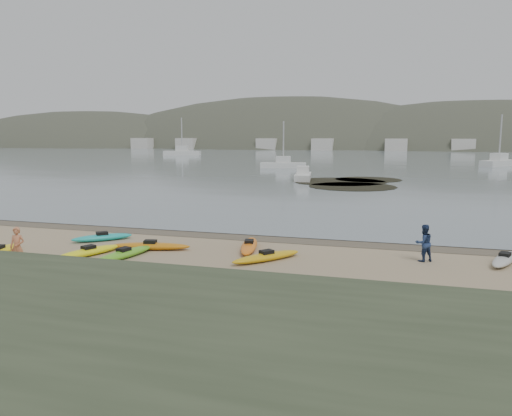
% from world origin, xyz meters
% --- Properties ---
extents(ground, '(600.00, 600.00, 0.00)m').
position_xyz_m(ground, '(0.00, 0.00, 0.00)').
color(ground, tan).
rests_on(ground, ground).
extents(wet_sand, '(60.00, 60.00, 0.00)m').
position_xyz_m(wet_sand, '(0.00, -0.30, 0.00)').
color(wet_sand, brown).
rests_on(wet_sand, ground).
extents(water, '(1200.00, 1200.00, 0.00)m').
position_xyz_m(water, '(0.00, 300.00, 0.01)').
color(water, slate).
rests_on(water, ground).
extents(bluff, '(60.00, 8.00, 2.00)m').
position_xyz_m(bluff, '(0.00, -17.50, 1.00)').
color(bluff, '#475138').
rests_on(bluff, ground).
extents(kayaks, '(23.04, 8.30, 0.34)m').
position_xyz_m(kayaks, '(-2.10, -4.85, 0.17)').
color(kayaks, yellow).
rests_on(kayaks, ground).
extents(person_west, '(0.67, 0.51, 1.65)m').
position_xyz_m(person_west, '(-7.52, -8.80, 0.83)').
color(person_west, '#D07D53').
rests_on(person_west, ground).
extents(person_east, '(0.97, 0.92, 1.59)m').
position_xyz_m(person_east, '(8.37, -3.17, 0.80)').
color(person_east, navy).
rests_on(person_east, ground).
extents(kelp_mats, '(12.14, 16.99, 0.04)m').
position_xyz_m(kelp_mats, '(1.85, 31.05, 0.03)').
color(kelp_mats, black).
rests_on(kelp_mats, water).
extents(moored_boats, '(105.46, 92.00, 1.31)m').
position_xyz_m(moored_boats, '(-3.85, 78.89, 0.57)').
color(moored_boats, silver).
rests_on(moored_boats, ground).
extents(far_hills, '(550.00, 135.00, 80.00)m').
position_xyz_m(far_hills, '(39.38, 193.97, -15.93)').
color(far_hills, '#384235').
rests_on(far_hills, ground).
extents(far_town, '(199.00, 5.00, 4.00)m').
position_xyz_m(far_town, '(6.00, 145.00, 2.00)').
color(far_town, beige).
rests_on(far_town, ground).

